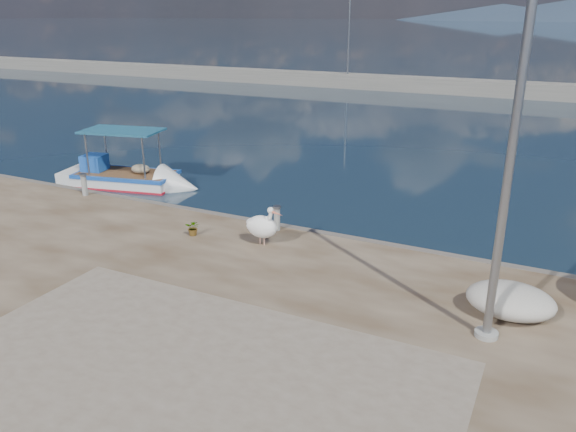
# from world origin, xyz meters

# --- Properties ---
(ground) EXTENTS (1400.00, 1400.00, 0.00)m
(ground) POSITION_xyz_m (0.00, 0.00, 0.00)
(ground) COLOR #162635
(ground) RESTS_ON ground
(quay_patch) EXTENTS (9.00, 7.00, 0.01)m
(quay_patch) POSITION_xyz_m (1.00, -3.00, 0.50)
(quay_patch) COLOR gray
(quay_patch) RESTS_ON quay
(breakwater) EXTENTS (120.00, 2.20, 7.50)m
(breakwater) POSITION_xyz_m (-0.00, 40.00, 0.60)
(breakwater) COLOR gray
(breakwater) RESTS_ON ground
(boat_left) EXTENTS (5.51, 2.83, 2.53)m
(boat_left) POSITION_xyz_m (-8.79, 7.38, 0.20)
(boat_left) COLOR white
(boat_left) RESTS_ON ground
(pelican) EXTENTS (1.17, 0.69, 1.11)m
(pelican) POSITION_xyz_m (-0.59, 3.49, 1.02)
(pelican) COLOR tan
(pelican) RESTS_ON quay
(lamp_post) EXTENTS (0.44, 0.96, 7.00)m
(lamp_post) POSITION_xyz_m (5.37, 1.46, 3.80)
(lamp_post) COLOR gray
(lamp_post) RESTS_ON quay
(bollard_near) EXTENTS (0.23, 0.23, 0.71)m
(bollard_near) POSITION_xyz_m (-0.74, 4.60, 0.89)
(bollard_near) COLOR gray
(bollard_near) RESTS_ON quay
(bollard_far) EXTENTS (0.25, 0.25, 0.75)m
(bollard_far) POSITION_xyz_m (-8.02, 4.59, 0.91)
(bollard_far) COLOR gray
(bollard_far) RESTS_ON quay
(potted_plant) EXTENTS (0.49, 0.46, 0.45)m
(potted_plant) POSITION_xyz_m (-2.62, 3.23, 0.72)
(potted_plant) COLOR #33722D
(potted_plant) RESTS_ON quay
(net_pile_d) EXTENTS (1.74, 1.31, 0.65)m
(net_pile_d) POSITION_xyz_m (5.66, 2.47, 0.83)
(net_pile_d) COLOR beige
(net_pile_d) RESTS_ON quay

